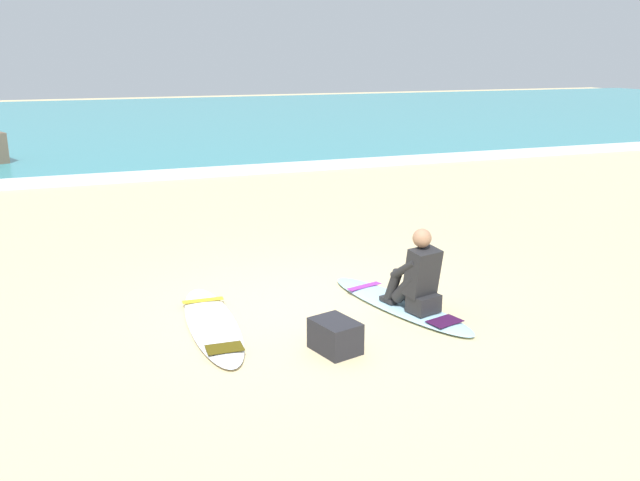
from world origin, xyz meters
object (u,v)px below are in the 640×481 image
beach_bag (335,336)px  surfboard_spare_near (212,324)px  surfer_seated (417,278)px  surfboard_main (399,304)px

beach_bag → surfboard_spare_near: bearing=134.7°
surfboard_spare_near → beach_bag: beach_bag is taller
surfer_seated → surfboard_spare_near: surfer_seated is taller
beach_bag → surfer_seated: bearing=25.2°
surfboard_main → surfer_seated: (0.07, -0.27, 0.40)m
surfboard_main → beach_bag: 1.43m
surfboard_main → beach_bag: size_ratio=4.93×
surfboard_spare_near → surfboard_main: bearing=-5.1°
surfer_seated → beach_bag: size_ratio=1.97×
surfboard_main → beach_bag: bearing=-143.6°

